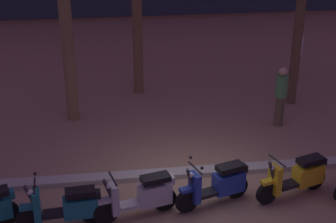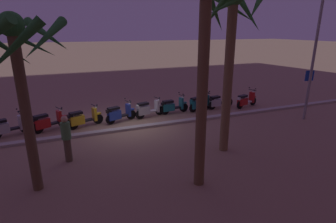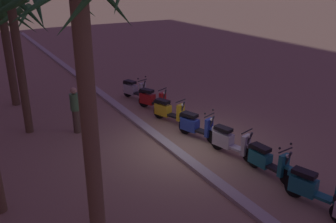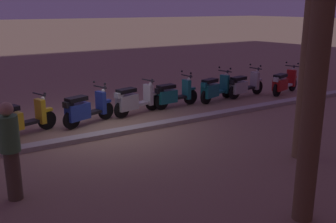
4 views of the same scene
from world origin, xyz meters
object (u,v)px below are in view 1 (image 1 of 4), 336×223
Objects in this scene: scooter_teal_mid_centre at (67,207)px; scooter_blue_mid_front at (218,184)px; pedestrian_strolling_near_curb at (281,95)px; pedestrian_window_shopping at (297,54)px; scooter_silver_mid_rear at (143,196)px; scooter_yellow_far_back at (298,177)px.

scooter_teal_mid_centre is 1.03× the size of scooter_blue_mid_front.
pedestrian_window_shopping is at bearing 62.90° from pedestrian_strolling_near_curb.
scooter_teal_mid_centre is 1.54m from scooter_silver_mid_rear.
scooter_blue_mid_front is 0.97× the size of pedestrian_window_shopping.
scooter_teal_mid_centre is 7.03m from pedestrian_strolling_near_curb.
scooter_yellow_far_back is at bearing 5.16° from scooter_silver_mid_rear.
scooter_silver_mid_rear and scooter_yellow_far_back have the same top height.
scooter_teal_mid_centre is at bearing -174.72° from scooter_yellow_far_back.
scooter_blue_mid_front is at bearing 6.74° from scooter_teal_mid_centre.
scooter_silver_mid_rear is 1.01× the size of pedestrian_window_shopping.
scooter_silver_mid_rear is 5.73m from pedestrian_strolling_near_curb.
pedestrian_strolling_near_curb is (5.78, 3.96, 0.49)m from scooter_teal_mid_centre.
scooter_silver_mid_rear is 9.60m from pedestrian_window_shopping.
scooter_blue_mid_front reaches higher than scooter_silver_mid_rear.
pedestrian_window_shopping is (4.43, 7.18, 0.47)m from scooter_blue_mid_front.
scooter_yellow_far_back is at bearing 2.70° from scooter_blue_mid_front.
scooter_teal_mid_centre is at bearing -135.26° from pedestrian_window_shopping.
scooter_teal_mid_centre is 0.99× the size of scooter_silver_mid_rear.
scooter_silver_mid_rear is at bearing -138.10° from pedestrian_strolling_near_curb.
scooter_yellow_far_back is 3.62m from pedestrian_strolling_near_curb.
scooter_teal_mid_centre is 0.99× the size of scooter_yellow_far_back.
scooter_blue_mid_front is at bearing -125.89° from pedestrian_strolling_near_curb.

